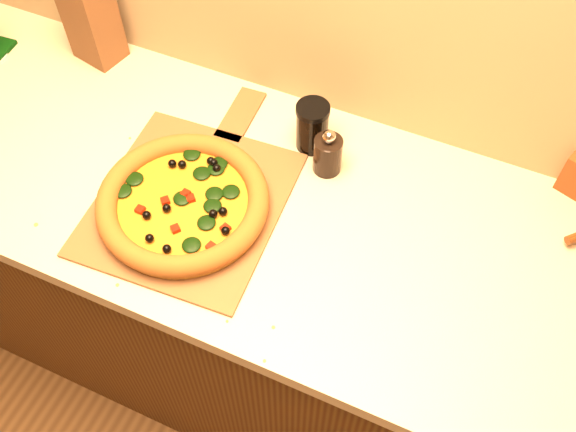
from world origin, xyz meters
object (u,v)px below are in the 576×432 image
object	(u,v)px
dark_jar	(312,126)
pizza	(183,202)
pizza_peel	(193,197)
pepper_grinder	(328,154)

from	to	relation	value
dark_jar	pizza	bearing A→B (deg)	-121.33
pizza_peel	dark_jar	world-z (taller)	dark_jar
pepper_grinder	pizza_peel	bearing A→B (deg)	-139.75
pizza_peel	pepper_grinder	world-z (taller)	pepper_grinder
pepper_grinder	dark_jar	world-z (taller)	dark_jar
pizza	dark_jar	bearing A→B (deg)	58.67
pizza_peel	pizza	world-z (taller)	pizza
pizza	dark_jar	size ratio (longest dim) A/B	2.99
pepper_grinder	pizza	bearing A→B (deg)	-134.66
pizza_peel	dark_jar	xyz separation A→B (m)	(0.18, 0.25, 0.06)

